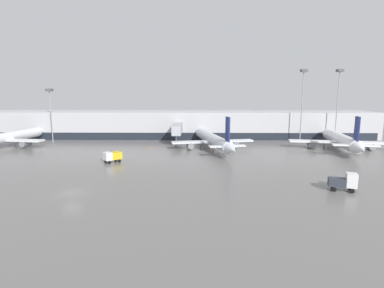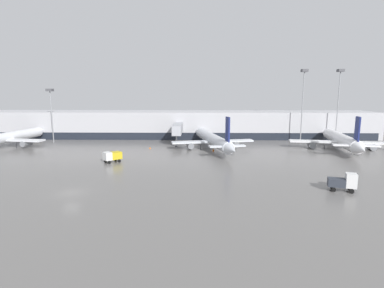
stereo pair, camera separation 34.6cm
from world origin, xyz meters
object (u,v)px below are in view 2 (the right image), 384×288
Objects in this scene: apron_light_mast_2 at (304,87)px; parked_jet_2 at (342,140)px; parked_jet_0 at (213,139)px; service_truck_1 at (112,156)px; service_truck_0 at (344,182)px; traffic_cone_0 at (150,148)px; apron_light_mast_1 at (51,100)px; traffic_cone_1 at (213,150)px; parked_jet_1 at (6,138)px; apron_light_mast_0 at (339,87)px.

parked_jet_2 is at bearing -58.59° from apron_light_mast_2.
parked_jet_0 is 35.16m from parked_jet_2.
parked_jet_0 is at bearing 174.74° from service_truck_1.
traffic_cone_0 is at bearing 151.69° from service_truck_0.
parked_jet_2 is at bearing -6.95° from apron_light_mast_1.
traffic_cone_0 is at bearing -18.46° from apron_light_mast_1.
traffic_cone_0 is (-52.61, -0.38, -2.26)m from parked_jet_2.
traffic_cone_1 is at bearing -151.31° from apron_light_mast_2.
traffic_cone_1 is 52.91m from apron_light_mast_1.
service_truck_0 is 51.49m from apron_light_mast_2.
parked_jet_1 is 7.80× the size of service_truck_0.
traffic_cone_1 is at bearing 105.35° from parked_jet_2.
parked_jet_1 is 2.04× the size of apron_light_mast_1.
apron_light_mast_1 is (-88.82, -2.53, -4.00)m from apron_light_mast_0.
apron_light_mast_0 is at bearing 83.76° from service_truck_0.
service_truck_0 reaches higher than traffic_cone_1.
service_truck_0 is at bearing -107.57° from parked_jet_1.
parked_jet_2 is at bearing 154.15° from service_truck_1.
traffic_cone_0 is at bearing -150.89° from service_truck_1.
parked_jet_2 is 46.17× the size of traffic_cone_1.
service_truck_0 is at bearing 112.93° from service_truck_1.
parked_jet_1 reaches higher than service_truck_0.
apron_light_mast_0 reaches higher than service_truck_0.
traffic_cone_1 is (58.36, -4.58, -2.35)m from parked_jet_1.
traffic_cone_1 is (-0.09, -3.87, -2.20)m from parked_jet_0.
parked_jet_0 is 4.45m from traffic_cone_1.
apron_light_mast_2 is at bearing 28.69° from traffic_cone_1.
apron_light_mast_2 is at bearing 167.22° from service_truck_1.
apron_light_mast_1 reaches higher than traffic_cone_1.
apron_light_mast_2 is (77.46, 1.42, 3.94)m from apron_light_mast_1.
apron_light_mast_2 is (86.44, 10.79, 14.48)m from parked_jet_1.
parked_jet_1 is 58.58m from traffic_cone_1.
apron_light_mast_0 is at bearing 22.68° from traffic_cone_1.
apron_light_mast_1 reaches higher than parked_jet_0.
parked_jet_1 is at bearing 175.51° from traffic_cone_1.
parked_jet_1 is 0.99× the size of parked_jet_2.
parked_jet_2 is at bearing -102.50° from parked_jet_0.
parked_jet_0 is 33.62m from apron_light_mast_2.
service_truck_1 is 17.79m from traffic_cone_0.
parked_jet_1 is 1.51× the size of apron_light_mast_2.
service_truck_1 is at bearing -154.31° from apron_light_mast_0.
traffic_cone_0 is 49.98m from apron_light_mast_2.
apron_light_mast_2 is at bearing 14.92° from traffic_cone_0.
apron_light_mast_1 is (-84.63, 10.31, 10.73)m from parked_jet_2.
service_truck_1 is 26.74m from traffic_cone_1.
parked_jet_2 is 20.10m from apron_light_mast_2.
apron_light_mast_1 is at bearing -178.37° from apron_light_mast_0.
apron_light_mast_1 is at bearing 92.51° from parked_jet_2.
apron_light_mast_1 reaches higher than parked_jet_1.
parked_jet_2 is 8.32× the size of service_truck_1.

